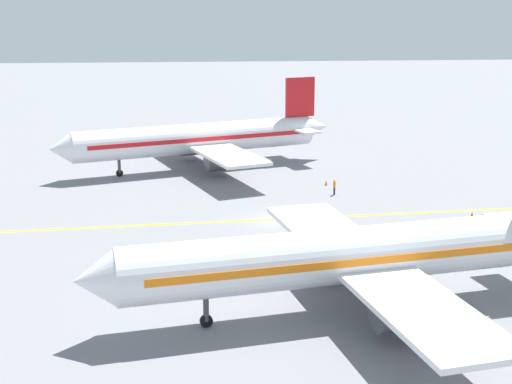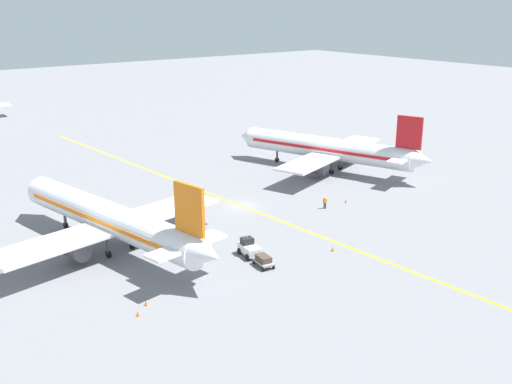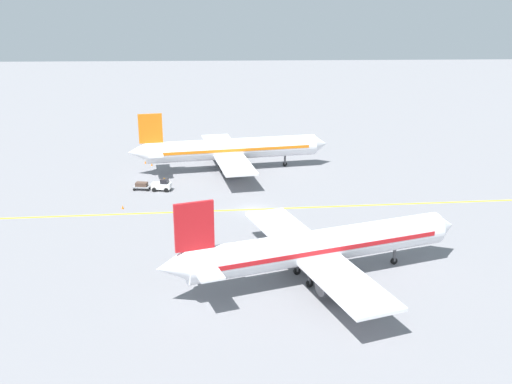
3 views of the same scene
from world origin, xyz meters
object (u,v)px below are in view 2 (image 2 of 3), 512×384
(ground_crew_worker, at_px, (325,202))
(traffic_cone_near_nose, at_px, (333,249))
(baggage_cart_trailing, at_px, (264,260))
(traffic_cone_by_wingtip, at_px, (138,313))
(airplane_at_gate, at_px, (110,219))
(baggage_tug_white, at_px, (249,248))
(traffic_cone_far_edge, at_px, (346,201))
(traffic_cone_mid_apron, at_px, (146,303))
(airplane_adjacent_stand, at_px, (328,149))

(ground_crew_worker, relative_size, traffic_cone_near_nose, 3.05)
(baggage_cart_trailing, distance_m, ground_crew_worker, 20.64)
(baggage_cart_trailing, relative_size, traffic_cone_by_wingtip, 5.06)
(traffic_cone_near_nose, bearing_deg, airplane_at_gate, 141.36)
(baggage_tug_white, distance_m, traffic_cone_far_edge, 22.85)
(traffic_cone_mid_apron, bearing_deg, airplane_adjacent_stand, 26.98)
(airplane_at_gate, bearing_deg, baggage_cart_trailing, -52.45)
(baggage_tug_white, xyz_separation_m, baggage_cart_trailing, (-0.51, -3.26, -0.14))
(airplane_at_gate, xyz_separation_m, traffic_cone_far_edge, (33.27, -4.41, -3.43))
(baggage_tug_white, bearing_deg, ground_crew_worker, 19.77)
(baggage_cart_trailing, bearing_deg, airplane_at_gate, 127.55)
(ground_crew_worker, relative_size, traffic_cone_by_wingtip, 3.05)
(baggage_tug_white, distance_m, traffic_cone_near_nose, 9.59)
(airplane_adjacent_stand, distance_m, baggage_tug_white, 37.61)
(baggage_tug_white, xyz_separation_m, traffic_cone_by_wingtip, (-16.06, -4.72, -0.63))
(traffic_cone_near_nose, xyz_separation_m, traffic_cone_by_wingtip, (-24.32, 0.11, 0.00))
(airplane_adjacent_stand, height_order, baggage_tug_white, airplane_adjacent_stand)
(baggage_tug_white, bearing_deg, traffic_cone_far_edge, 16.38)
(baggage_tug_white, relative_size, traffic_cone_near_nose, 5.81)
(baggage_tug_white, relative_size, traffic_cone_far_edge, 5.81)
(baggage_cart_trailing, distance_m, traffic_cone_far_edge, 24.44)
(airplane_adjacent_stand, xyz_separation_m, traffic_cone_mid_apron, (-46.18, -23.51, -3.43))
(ground_crew_worker, xyz_separation_m, traffic_cone_far_edge, (4.17, 0.06, -0.63))
(ground_crew_worker, relative_size, traffic_cone_far_edge, 3.05)
(airplane_at_gate, height_order, traffic_cone_near_nose, airplane_at_gate)
(baggage_tug_white, height_order, traffic_cone_far_edge, baggage_tug_white)
(traffic_cone_by_wingtip, bearing_deg, traffic_cone_mid_apron, 41.65)
(airplane_adjacent_stand, distance_m, baggage_cart_trailing, 39.86)
(traffic_cone_near_nose, bearing_deg, traffic_cone_far_edge, 39.53)
(airplane_at_gate, height_order, baggage_tug_white, airplane_at_gate)
(baggage_tug_white, height_order, traffic_cone_near_nose, baggage_tug_white)
(airplane_adjacent_stand, xyz_separation_m, baggage_cart_trailing, (-32.14, -23.40, -2.95))
(airplane_at_gate, distance_m, traffic_cone_near_nose, 25.35)
(traffic_cone_mid_apron, bearing_deg, baggage_cart_trailing, 0.46)
(baggage_tug_white, xyz_separation_m, traffic_cone_mid_apron, (-14.55, -3.37, -0.63))
(baggage_tug_white, xyz_separation_m, traffic_cone_near_nose, (8.26, -4.83, -0.63))
(airplane_adjacent_stand, distance_m, traffic_cone_mid_apron, 51.94)
(airplane_at_gate, relative_size, airplane_adjacent_stand, 1.02)
(airplane_at_gate, distance_m, traffic_cone_by_wingtip, 16.62)
(airplane_at_gate, xyz_separation_m, traffic_cone_by_wingtip, (-4.70, -15.57, -3.43))
(airplane_adjacent_stand, bearing_deg, ground_crew_worker, -135.26)
(airplane_at_gate, bearing_deg, traffic_cone_far_edge, -7.55)
(airplane_at_gate, height_order, airplane_adjacent_stand, same)
(traffic_cone_by_wingtip, bearing_deg, ground_crew_worker, 18.17)
(ground_crew_worker, xyz_separation_m, traffic_cone_mid_apron, (-32.30, -9.75, -0.63))
(ground_crew_worker, bearing_deg, baggage_cart_trailing, -152.17)
(airplane_at_gate, distance_m, baggage_cart_trailing, 18.05)
(baggage_tug_white, bearing_deg, traffic_cone_mid_apron, -166.95)
(airplane_at_gate, relative_size, ground_crew_worker, 21.09)
(baggage_tug_white, height_order, baggage_cart_trailing, baggage_tug_white)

